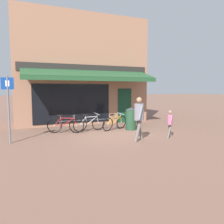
% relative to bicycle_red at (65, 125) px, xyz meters
% --- Properties ---
extents(ground_plane, '(160.00, 160.00, 0.00)m').
position_rel_bicycle_red_xyz_m(ground_plane, '(1.95, -0.98, -0.38)').
color(ground_plane, brown).
extents(shop_front, '(7.90, 4.62, 6.41)m').
position_rel_bicycle_red_xyz_m(shop_front, '(1.65, 3.47, 2.82)').
color(shop_front, '#9E7056').
rests_on(shop_front, ground_plane).
extents(bike_rack_rail, '(3.01, 0.04, 0.57)m').
position_rel_bicycle_red_xyz_m(bike_rack_rail, '(1.22, 0.05, 0.08)').
color(bike_rack_rail, '#47494F').
rests_on(bike_rack_rail, ground_plane).
extents(bicycle_red, '(1.65, 0.79, 0.86)m').
position_rel_bicycle_red_xyz_m(bicycle_red, '(0.00, 0.00, 0.00)').
color(bicycle_red, black).
rests_on(bicycle_red, ground_plane).
extents(bicycle_silver, '(1.73, 0.51, 0.89)m').
position_rel_bicycle_red_xyz_m(bicycle_silver, '(1.17, -0.02, 0.00)').
color(bicycle_silver, black).
rests_on(bicycle_silver, ground_plane).
extents(bicycle_orange, '(1.60, 0.77, 0.85)m').
position_rel_bicycle_red_xyz_m(bicycle_orange, '(2.46, -0.18, -0.01)').
color(bicycle_orange, black).
rests_on(bicycle_orange, ground_plane).
extents(pedestrian_adult, '(0.59, 0.67, 1.75)m').
position_rel_bicycle_red_xyz_m(pedestrian_adult, '(2.42, -2.71, 0.67)').
color(pedestrian_adult, slate).
rests_on(pedestrian_adult, ground_plane).
extents(pedestrian_child, '(0.39, 0.41, 1.18)m').
position_rel_bicycle_red_xyz_m(pedestrian_child, '(3.89, -2.74, 0.33)').
color(pedestrian_child, slate).
rests_on(pedestrian_child, ground_plane).
extents(litter_bin, '(0.55, 0.55, 1.14)m').
position_rel_bicycle_red_xyz_m(litter_bin, '(3.24, -0.42, 0.19)').
color(litter_bin, '#23472D').
rests_on(litter_bin, ground_plane).
extents(parking_sign, '(0.44, 0.07, 2.54)m').
position_rel_bicycle_red_xyz_m(parking_sign, '(-2.32, -1.25, 1.17)').
color(parking_sign, slate).
rests_on(parking_sign, ground_plane).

